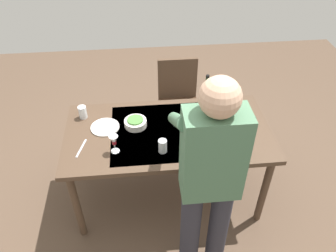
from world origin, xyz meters
The scene contains 16 objects.
ground_plane centered at (0.00, 0.00, 0.00)m, with size 6.00×6.00×0.00m, color brown.
dining_table centered at (0.00, 0.00, 0.70)m, with size 1.64×0.84×0.78m.
chair_near centered at (-0.19, -0.80, 0.53)m, with size 0.40×0.40×0.91m.
person_server centered at (-0.19, 0.68, 0.96)m, with size 0.42×0.61×1.69m.
wine_bottle centered at (-0.36, -0.32, 0.89)m, with size 0.07×0.07×0.30m.
wine_glass_left centered at (0.41, 0.20, 0.88)m, with size 0.07×0.07×0.15m.
water_cup_near_left centered at (0.06, 0.23, 0.83)m, with size 0.06×0.06×0.11m, color silver.
water_cup_near_right centered at (0.69, -0.24, 0.83)m, with size 0.07×0.07×0.11m, color silver.
water_cup_far_left centered at (-0.46, -0.21, 0.83)m, with size 0.07×0.07×0.11m, color silver.
water_cup_far_right centered at (-0.54, 0.29, 0.83)m, with size 0.07×0.07×0.11m, color silver.
serving_bowl_pasta centered at (-0.32, 0.03, 0.81)m, with size 0.30×0.30×0.07m.
side_bowl_salad centered at (0.26, -0.09, 0.81)m, with size 0.18×0.18×0.07m.
side_bowl_bread centered at (-0.58, 0.02, 0.81)m, with size 0.16×0.16×0.07m.
dinner_plate_near centered at (0.50, -0.09, 0.78)m, with size 0.23×0.23×0.01m, color white.
table_knife centered at (0.67, 0.14, 0.78)m, with size 0.01×0.20×0.01m, color silver.
table_fork centered at (-0.19, -0.24, 0.78)m, with size 0.01×0.18×0.01m, color silver.
Camera 1 is at (0.20, 2.02, 2.53)m, focal length 35.96 mm.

